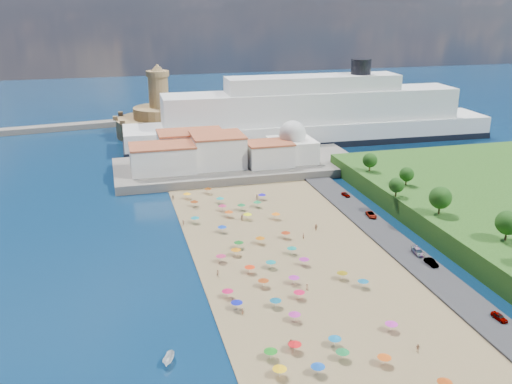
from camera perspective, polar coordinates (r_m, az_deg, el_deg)
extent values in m
plane|color=#071938|center=(142.66, 1.02, -6.34)|extent=(700.00, 700.00, 0.00)
cube|color=#59544C|center=(210.74, -1.76, 2.57)|extent=(90.00, 36.00, 3.00)
cube|color=#59544C|center=(240.73, -8.78, 4.37)|extent=(18.00, 70.00, 2.40)
cube|color=silver|center=(201.04, -9.32, 3.29)|extent=(22.00, 14.00, 9.00)
cube|color=silver|center=(205.38, -3.83, 4.13)|extent=(18.00, 16.00, 11.00)
cube|color=silver|center=(206.07, 1.32, 3.78)|extent=(16.00, 12.00, 8.00)
cube|color=silver|center=(215.70, -6.54, 4.63)|extent=(24.00, 14.00, 10.00)
cube|color=silver|center=(212.64, 3.62, 4.23)|extent=(16.00, 16.00, 8.00)
sphere|color=silver|center=(211.20, 3.66, 5.80)|extent=(10.00, 10.00, 10.00)
cylinder|color=silver|center=(210.37, 3.68, 6.81)|extent=(1.20, 1.20, 1.60)
cylinder|color=#A27E51|center=(269.16, -9.54, 6.49)|extent=(40.00, 40.00, 8.00)
cylinder|color=#A27E51|center=(267.86, -9.61, 7.85)|extent=(24.00, 24.00, 5.00)
cylinder|color=#A27E51|center=(266.23, -9.73, 9.85)|extent=(9.00, 9.00, 14.00)
cylinder|color=#A27E51|center=(265.09, -9.82, 11.60)|extent=(10.40, 10.40, 2.40)
cone|color=#A27E51|center=(264.77, -9.86, 12.18)|extent=(6.00, 6.00, 3.00)
cube|color=black|center=(253.61, 5.56, 5.28)|extent=(162.92, 27.80, 2.61)
cube|color=white|center=(252.80, 5.59, 6.05)|extent=(161.91, 27.38, 9.68)
cube|color=white|center=(250.53, 5.67, 8.57)|extent=(129.54, 22.33, 12.91)
cube|color=white|center=(248.98, 5.74, 10.76)|extent=(75.65, 16.79, 6.46)
cylinder|color=black|center=(255.98, 10.46, 12.23)|extent=(8.61, 8.61, 6.46)
cylinder|color=gray|center=(100.49, 2.37, -17.53)|extent=(0.07, 0.07, 2.00)
cone|color=yellow|center=(99.96, 2.38, -17.12)|extent=(2.50, 2.50, 0.60)
cylinder|color=gray|center=(142.43, 3.60, -5.87)|extent=(0.07, 0.07, 2.00)
cone|color=#0D796E|center=(142.06, 3.61, -5.54)|extent=(2.50, 2.50, 0.60)
cylinder|color=gray|center=(135.19, 1.49, -7.26)|extent=(0.07, 0.07, 2.00)
cone|color=#0E7C82|center=(134.79, 1.49, -6.92)|extent=(2.50, 2.50, 0.60)
cylinder|color=gray|center=(145.42, -1.74, -5.29)|extent=(0.07, 0.07, 2.00)
cone|color=#11631C|center=(145.05, -1.74, -4.97)|extent=(2.50, 2.50, 0.60)
cylinder|color=gray|center=(104.51, 1.47, -15.90)|extent=(0.07, 0.07, 2.00)
cone|color=#167E19|center=(104.00, 1.47, -15.50)|extent=(2.50, 2.50, 0.60)
cylinder|color=gray|center=(176.55, -3.60, -0.84)|extent=(0.07, 0.07, 2.00)
cone|color=#0E8483|center=(176.25, -3.61, -0.57)|extent=(2.50, 2.50, 0.60)
cylinder|color=gray|center=(173.00, 0.13, -1.23)|extent=(0.07, 0.07, 2.00)
cone|color=#178143|center=(172.69, 0.13, -0.95)|extent=(2.50, 2.50, 0.60)
cylinder|color=gray|center=(119.47, 1.97, -11.05)|extent=(0.07, 0.07, 2.00)
cone|color=#0D5A7A|center=(119.02, 1.97, -10.67)|extent=(2.50, 2.50, 0.60)
cylinder|color=gray|center=(174.38, -6.19, -1.18)|extent=(0.07, 0.07, 2.00)
cone|color=maroon|center=(174.07, -6.20, -0.90)|extent=(2.50, 2.50, 0.60)
cylinder|color=gray|center=(138.37, -3.52, -6.65)|extent=(0.07, 0.07, 2.00)
cone|color=#BA2758|center=(137.98, -3.53, -6.31)|extent=(2.50, 2.50, 0.60)
cylinder|color=gray|center=(155.05, -3.40, -3.72)|extent=(0.07, 0.07, 2.00)
cone|color=#0D37B1|center=(154.71, -3.41, -3.42)|extent=(2.50, 2.50, 0.60)
cylinder|color=gray|center=(122.73, 4.33, -10.22)|extent=(0.07, 0.07, 2.00)
cone|color=red|center=(122.29, 4.34, -9.85)|extent=(2.50, 2.50, 0.60)
cylinder|color=gray|center=(105.39, 8.63, -15.81)|extent=(0.07, 0.07, 2.00)
cone|color=#157836|center=(104.88, 8.66, -15.41)|extent=(2.50, 2.50, 0.60)
cylinder|color=gray|center=(132.85, -0.63, -7.75)|extent=(0.07, 0.07, 2.00)
cone|color=red|center=(132.45, -0.63, -7.41)|extent=(2.50, 2.50, 0.60)
cylinder|color=gray|center=(170.73, -1.48, -1.51)|extent=(0.07, 0.07, 2.00)
cone|color=#126A32|center=(170.42, -1.48, -1.23)|extent=(2.50, 2.50, 0.60)
cylinder|color=gray|center=(141.45, -2.03, -6.02)|extent=(0.07, 0.07, 2.00)
cone|color=orange|center=(141.08, -2.04, -5.69)|extent=(2.50, 2.50, 0.60)
cylinder|color=gray|center=(115.03, 3.87, -12.37)|extent=(0.07, 0.07, 2.00)
cone|color=#B02591|center=(114.57, 3.88, -11.98)|extent=(2.50, 2.50, 0.60)
cylinder|color=gray|center=(128.88, 10.65, -9.00)|extent=(0.07, 0.07, 2.00)
cone|color=#0F608D|center=(128.46, 10.67, -8.65)|extent=(2.50, 2.50, 0.60)
cylinder|color=gray|center=(108.66, 7.88, -14.59)|extent=(0.07, 0.07, 2.00)
cone|color=#0C6AA5|center=(108.17, 7.90, -14.19)|extent=(2.50, 2.50, 0.60)
cylinder|color=gray|center=(137.02, 4.83, -6.95)|extent=(0.07, 0.07, 2.00)
cone|color=#A1228F|center=(136.63, 4.84, -6.61)|extent=(2.50, 2.50, 0.60)
cylinder|color=gray|center=(128.54, 3.81, -8.77)|extent=(0.07, 0.07, 2.00)
cone|color=#AA249F|center=(128.12, 3.82, -8.41)|extent=(2.50, 2.50, 0.60)
cylinder|color=gray|center=(181.57, -6.92, -0.38)|extent=(0.07, 0.07, 2.00)
cone|color=#FFAA0B|center=(181.28, -6.93, -0.11)|extent=(2.50, 2.50, 0.60)
cylinder|color=gray|center=(122.99, -2.85, -10.12)|extent=(0.07, 0.07, 2.00)
cone|color=#C20F48|center=(122.56, -2.86, -9.75)|extent=(2.50, 2.50, 0.60)
cylinder|color=gray|center=(101.46, 6.20, -17.24)|extent=(0.07, 0.07, 2.00)
cone|color=#0D45AA|center=(100.93, 6.22, -16.82)|extent=(2.50, 2.50, 0.60)
cylinder|color=gray|center=(179.42, 0.61, -0.48)|extent=(0.07, 0.07, 2.00)
cone|color=#1A0EBB|center=(179.12, 0.61, -0.20)|extent=(2.50, 2.50, 0.60)
cylinder|color=gray|center=(161.86, -6.11, -2.80)|extent=(0.07, 0.07, 2.00)
cone|color=#0F7E8D|center=(161.53, -6.13, -2.50)|extent=(2.50, 2.50, 0.60)
cylinder|color=gray|center=(147.84, 0.41, -4.86)|extent=(0.07, 0.07, 2.00)
cone|color=#C36208|center=(147.48, 0.42, -4.54)|extent=(2.50, 2.50, 0.60)
cylinder|color=gray|center=(165.47, -2.73, -2.21)|extent=(0.07, 0.07, 2.00)
cone|color=#D24E10|center=(165.14, -2.73, -1.92)|extent=(2.50, 2.50, 0.60)
cylinder|color=gray|center=(114.78, 13.37, -12.97)|extent=(0.07, 0.07, 2.00)
cone|color=#C329AE|center=(114.32, 13.40, -12.59)|extent=(2.50, 2.50, 0.60)
cylinder|color=gray|center=(151.27, 2.99, -4.32)|extent=(0.07, 0.07, 2.00)
cone|color=#9F2C0E|center=(150.92, 2.99, -4.00)|extent=(2.50, 2.50, 0.60)
cylinder|color=gray|center=(163.52, -0.86, -2.46)|extent=(0.07, 0.07, 2.00)
cone|color=#DCE70C|center=(163.19, -0.86, -2.16)|extent=(2.50, 2.50, 0.60)
cone|color=#AF400E|center=(101.80, 18.36, -17.46)|extent=(2.50, 2.50, 0.60)
cylinder|color=gray|center=(185.58, -4.83, 0.13)|extent=(0.07, 0.07, 2.00)
cone|color=#7B380B|center=(185.29, -4.84, 0.39)|extent=(2.50, 2.50, 0.60)
cylinder|color=gray|center=(131.64, 8.61, -8.25)|extent=(0.07, 0.07, 2.00)
cone|color=#826A0B|center=(131.23, 8.63, -7.90)|extent=(2.50, 2.50, 0.60)
cylinder|color=gray|center=(126.99, 0.75, -9.09)|extent=(0.07, 0.07, 2.00)
cone|color=#9B380E|center=(126.57, 0.75, -8.73)|extent=(2.50, 2.50, 0.60)
cylinder|color=gray|center=(105.38, 12.68, -16.10)|extent=(0.07, 0.07, 2.00)
cone|color=#D55111|center=(104.88, 12.72, -15.70)|extent=(2.50, 2.50, 0.60)
cylinder|color=gray|center=(118.79, -1.93, -11.24)|extent=(0.07, 0.07, 2.00)
cone|color=#0C14A7|center=(118.34, -1.94, -10.86)|extent=(2.50, 2.50, 0.60)
cylinder|color=gray|center=(163.83, 1.99, -2.42)|extent=(0.07, 0.07, 2.00)
cone|color=orange|center=(163.51, 2.00, -2.13)|extent=(2.50, 2.50, 0.60)
cylinder|color=gray|center=(106.46, 3.90, -15.22)|extent=(0.07, 0.07, 2.00)
cone|color=red|center=(105.96, 3.91, -14.82)|extent=(2.50, 2.50, 0.60)
cylinder|color=gray|center=(170.27, -3.37, -1.60)|extent=(0.07, 0.07, 2.00)
cone|color=#B82756|center=(169.95, -3.37, -1.32)|extent=(2.50, 2.50, 0.60)
imported|color=tan|center=(107.58, 3.51, -14.86)|extent=(1.73, 0.64, 1.83)
imported|color=tan|center=(181.04, -8.30, -0.53)|extent=(0.98, 1.14, 1.83)
imported|color=tan|center=(126.47, 5.13, -9.42)|extent=(0.90, 0.88, 1.56)
imported|color=tan|center=(116.79, -1.35, -11.86)|extent=(0.69, 0.78, 1.80)
imported|color=tan|center=(110.26, 15.88, -14.76)|extent=(1.06, 0.80, 1.68)
imported|color=tan|center=(150.94, 4.78, -4.44)|extent=(0.60, 0.77, 1.86)
imported|color=tan|center=(131.70, -3.81, -8.09)|extent=(1.11, 1.02, 1.84)
imported|color=tan|center=(157.10, 6.02, -3.51)|extent=(1.84, 0.95, 1.89)
imported|color=tan|center=(163.14, -1.41, -2.54)|extent=(1.08, 1.13, 1.84)
imported|color=tan|center=(160.65, -7.27, -3.06)|extent=(1.31, 1.00, 1.79)
imported|color=tan|center=(179.47, 0.11, -0.49)|extent=(1.19, 1.40, 1.88)
imported|color=white|center=(105.14, -8.72, -16.21)|extent=(3.10, 4.39, 1.59)
imported|color=gray|center=(183.47, 8.97, -0.25)|extent=(2.06, 3.83, 1.24)
imported|color=gray|center=(167.87, 11.45, -2.23)|extent=(2.71, 4.98, 1.33)
imported|color=gray|center=(142.12, 17.12, -6.72)|extent=(1.73, 4.36, 1.41)
imported|color=gray|center=(146.72, 15.90, -5.76)|extent=(2.40, 5.07, 1.43)
imported|color=gray|center=(124.31, 23.16, -11.40)|extent=(1.81, 3.83, 1.27)
cylinder|color=#382314|center=(147.95, 23.73, -3.87)|extent=(0.50, 0.50, 3.24)
sphere|color=#14380F|center=(146.93, 23.88, -2.82)|extent=(5.84, 5.84, 5.84)
cylinder|color=#382314|center=(159.18, 17.85, -1.55)|extent=(0.50, 0.50, 3.34)
sphere|color=#14380F|center=(158.20, 17.96, -0.53)|extent=(6.01, 6.01, 6.01)
cylinder|color=#382314|center=(169.98, 13.82, -0.03)|extent=(0.50, 0.50, 2.48)
sphere|color=#14380F|center=(169.29, 13.88, 0.69)|extent=(4.47, 4.47, 4.47)
cylinder|color=#382314|center=(180.91, 14.78, 1.05)|extent=(0.50, 0.50, 2.51)
sphere|color=#14380F|center=(180.25, 14.84, 1.73)|extent=(4.51, 4.51, 4.51)
cylinder|color=#382314|center=(192.87, 11.28, 2.45)|extent=(0.50, 0.50, 2.70)
sphere|color=#14380F|center=(192.21, 11.33, 3.15)|extent=(4.86, 4.86, 4.86)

